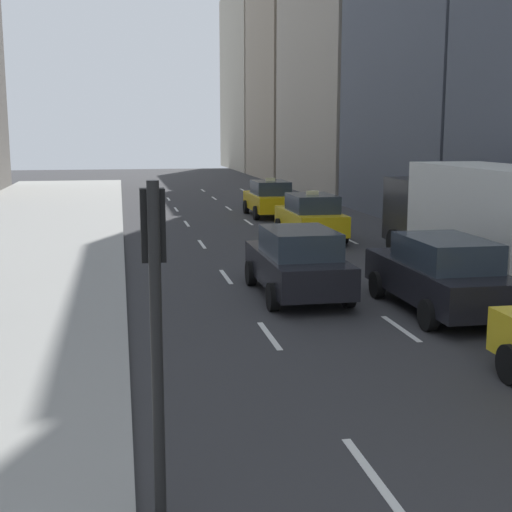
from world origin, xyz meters
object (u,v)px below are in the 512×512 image
Objects in this scene: sedan_silver_behind at (440,274)px; box_truck at (474,215)px; taxi_second at (311,217)px; traffic_light_pole at (155,301)px; sedan_black_near at (297,262)px; taxi_lead at (269,198)px.

box_truck reaches higher than sedan_silver_behind.
box_truck is (2.80, 3.86, 0.83)m from sedan_silver_behind.
traffic_light_pole is at bearing -109.49° from taxi_second.
taxi_second is 0.97× the size of sedan_black_near.
taxi_lead is at bearing 90.00° from sedan_silver_behind.
taxi_second is at bearing 70.51° from traffic_light_pole.
taxi_lead is 1.00× the size of taxi_second.
sedan_black_near is at bearing -99.50° from taxi_lead.
taxi_second is 20.29m from traffic_light_pole.
taxi_second is at bearing 110.77° from box_truck.
sedan_black_near is 0.54× the size of box_truck.
sedan_black_near is 10.82m from traffic_light_pole.
taxi_lead reaches higher than sedan_black_near.
box_truck is 15.11m from traffic_light_pole.
sedan_black_near is (-2.80, -9.12, -0.01)m from taxi_second.
taxi_lead is 0.97× the size of sedan_black_near.
sedan_black_near is 5.92m from box_truck.
traffic_light_pole reaches higher than sedan_black_near.
sedan_silver_behind is at bearing -90.00° from taxi_lead.
box_truck is at bearing -69.23° from taxi_second.
box_truck reaches higher than taxi_lead.
sedan_black_near is (-2.80, -16.73, -0.01)m from taxi_lead.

